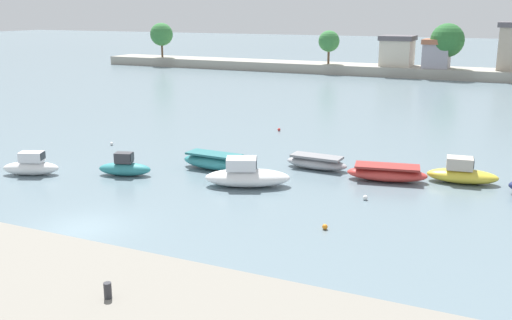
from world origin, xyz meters
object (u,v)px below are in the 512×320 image
object	(u,v)px
moored_boat_1	(125,168)
moored_boat_3	(247,176)
mooring_bollard	(108,290)
moored_boat_4	(317,163)
moored_boat_0	(31,166)
mooring_buoy_3	(112,144)
moored_boat_5	(387,173)
moored_boat_2	(214,162)
mooring_buoy_2	(365,198)
mooring_buoy_1	(325,227)
mooring_buoy_0	(279,130)
moored_boat_6	(462,174)

from	to	relation	value
moored_boat_1	moored_boat_3	bearing A→B (deg)	-9.21
mooring_bollard	moored_boat_1	world-z (taller)	mooring_bollard
moored_boat_3	moored_boat_4	world-z (taller)	moored_boat_3
moored_boat_0	moored_boat_1	distance (m)	5.78
mooring_buoy_3	moored_boat_5	bearing A→B (deg)	-1.69
moored_boat_2	mooring_buoy_2	world-z (taller)	moored_boat_2
moored_boat_1	moored_boat_2	xyz separation A→B (m)	(4.31, 3.51, 0.01)
mooring_buoy_2	mooring_buoy_3	world-z (taller)	mooring_buoy_2
moored_boat_2	mooring_buoy_1	world-z (taller)	moored_boat_2
moored_boat_5	mooring_buoy_0	size ratio (longest dim) A/B	19.64
moored_boat_4	moored_boat_6	distance (m)	8.75
mooring_buoy_1	mooring_buoy_3	distance (m)	22.10
moored_boat_4	mooring_buoy_0	size ratio (longest dim) A/B	16.45
moored_boat_1	moored_boat_4	xyz separation A→B (m)	(10.18, 6.33, -0.08)
moored_boat_6	mooring_buoy_2	bearing A→B (deg)	-135.21
mooring_bollard	moored_boat_0	xyz separation A→B (m)	(-16.97, 13.77, -1.74)
mooring_bollard	moored_boat_1	xyz separation A→B (m)	(-11.66, 16.05, -1.78)
moored_boat_0	mooring_buoy_1	bearing A→B (deg)	-26.85
moored_boat_2	moored_boat_6	world-z (taller)	moored_boat_6
moored_boat_6	mooring_buoy_1	xyz separation A→B (m)	(-4.94, -10.49, -0.42)
mooring_buoy_0	moored_boat_1	bearing A→B (deg)	-102.04
moored_boat_5	mooring_buoy_0	bearing A→B (deg)	126.05
mooring_buoy_1	mooring_buoy_3	xyz separation A→B (m)	(-19.86, 9.70, -0.01)
mooring_bollard	moored_boat_6	bearing A→B (deg)	72.52
moored_boat_0	moored_boat_3	distance (m)	13.49
mooring_buoy_1	mooring_buoy_3	bearing A→B (deg)	153.97
mooring_buoy_2	moored_boat_2	bearing A→B (deg)	168.82
mooring_buoy_1	moored_boat_3	bearing A→B (deg)	143.34
mooring_buoy_1	moored_boat_4	bearing A→B (deg)	111.03
mooring_buoy_3	mooring_buoy_0	bearing A→B (deg)	47.19
moored_boat_4	mooring_buoy_1	bearing A→B (deg)	-66.15
mooring_bollard	moored_boat_3	xyz separation A→B (m)	(-3.91, 17.17, -1.66)
mooring_buoy_0	moored_boat_2	bearing A→B (deg)	-86.26
mooring_buoy_0	mooring_buoy_2	xyz separation A→B (m)	(11.11, -14.80, 0.01)
mooring_buoy_3	mooring_buoy_2	bearing A→B (deg)	-12.92
moored_boat_6	mooring_buoy_0	bearing A→B (deg)	141.89
mooring_bollard	mooring_buoy_3	bearing A→B (deg)	128.28
moored_boat_1	moored_boat_4	world-z (taller)	moored_boat_1
moored_boat_0	mooring_buoy_3	bearing A→B (deg)	70.71
mooring_bollard	moored_boat_2	world-z (taller)	mooring_bollard
moored_boat_0	moored_boat_4	world-z (taller)	moored_boat_0
mooring_bollard	moored_boat_1	size ratio (longest dim) A/B	0.13
mooring_buoy_1	mooring_buoy_2	bearing A→B (deg)	82.96
moored_boat_3	mooring_buoy_2	bearing A→B (deg)	-20.41
mooring_buoy_1	mooring_buoy_3	size ratio (longest dim) A/B	1.05
moored_boat_1	moored_boat_6	bearing A→B (deg)	2.87
moored_boat_1	moored_boat_0	bearing A→B (deg)	-174.17
moored_boat_4	mooring_buoy_1	distance (m)	10.55
moored_boat_2	moored_boat_3	size ratio (longest dim) A/B	0.86
moored_boat_4	mooring_buoy_3	world-z (taller)	moored_boat_4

